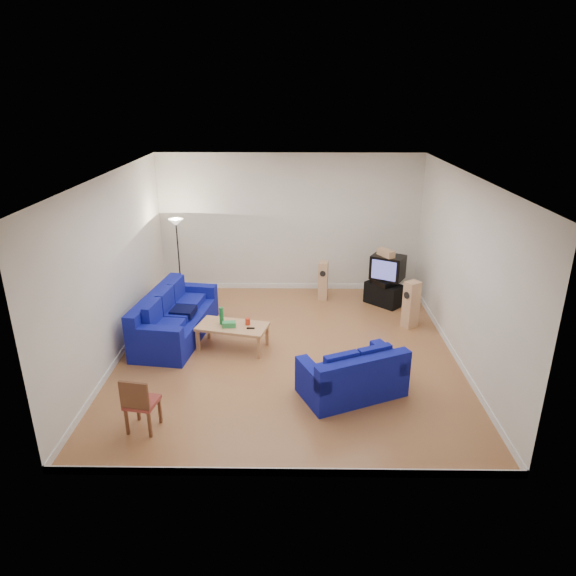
{
  "coord_description": "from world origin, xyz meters",
  "views": [
    {
      "loc": [
        0.11,
        -8.34,
        4.46
      ],
      "look_at": [
        0.0,
        0.4,
        1.1
      ],
      "focal_mm": 32.0,
      "sensor_mm": 36.0,
      "label": 1
    }
  ],
  "objects_px": {
    "sofa_loveseat": "(353,378)",
    "television": "(388,267)",
    "coffee_table": "(233,328)",
    "tv_stand": "(384,294)",
    "sofa_three_seat": "(173,321)"
  },
  "relations": [
    {
      "from": "sofa_loveseat",
      "to": "television",
      "type": "bearing_deg",
      "value": 49.34
    },
    {
      "from": "sofa_three_seat",
      "to": "tv_stand",
      "type": "bearing_deg",
      "value": 119.16
    },
    {
      "from": "sofa_three_seat",
      "to": "coffee_table",
      "type": "bearing_deg",
      "value": 77.54
    },
    {
      "from": "coffee_table",
      "to": "sofa_three_seat",
      "type": "bearing_deg",
      "value": 159.9
    },
    {
      "from": "sofa_loveseat",
      "to": "television",
      "type": "relative_size",
      "value": 2.13
    },
    {
      "from": "sofa_loveseat",
      "to": "television",
      "type": "height_order",
      "value": "television"
    },
    {
      "from": "coffee_table",
      "to": "tv_stand",
      "type": "relative_size",
      "value": 1.73
    },
    {
      "from": "tv_stand",
      "to": "television",
      "type": "bearing_deg",
      "value": 77.89
    },
    {
      "from": "sofa_three_seat",
      "to": "tv_stand",
      "type": "relative_size",
      "value": 3.07
    },
    {
      "from": "tv_stand",
      "to": "television",
      "type": "distance_m",
      "value": 0.62
    },
    {
      "from": "sofa_three_seat",
      "to": "coffee_table",
      "type": "xyz_separation_m",
      "value": [
        1.2,
        -0.44,
        0.07
      ]
    },
    {
      "from": "sofa_loveseat",
      "to": "tv_stand",
      "type": "xyz_separation_m",
      "value": [
        1.07,
        3.69,
        -0.05
      ]
    },
    {
      "from": "coffee_table",
      "to": "tv_stand",
      "type": "xyz_separation_m",
      "value": [
        3.12,
        2.14,
        -0.16
      ]
    },
    {
      "from": "coffee_table",
      "to": "television",
      "type": "distance_m",
      "value": 3.88
    },
    {
      "from": "sofa_three_seat",
      "to": "television",
      "type": "height_order",
      "value": "television"
    }
  ]
}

